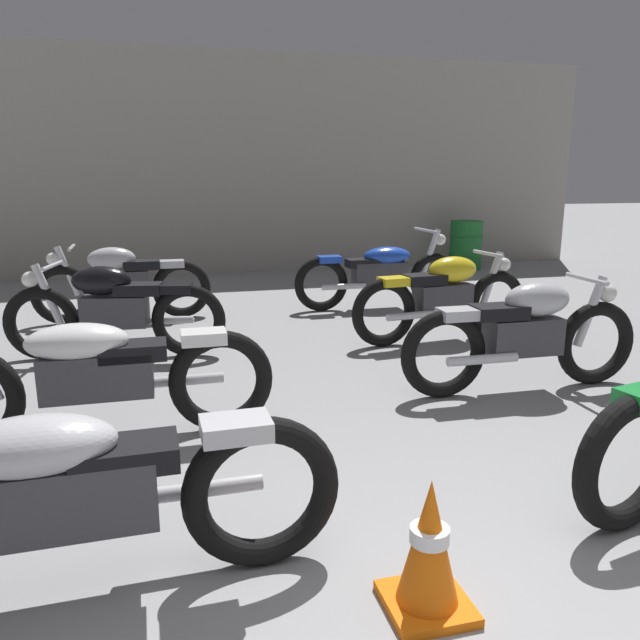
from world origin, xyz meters
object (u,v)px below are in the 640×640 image
motorcycle_right_row_1 (524,333)px  motorcycle_left_row_1 (95,373)px  motorcycle_left_row_0 (64,492)px  motorcycle_left_row_3 (122,281)px  motorcycle_right_row_3 (380,272)px  oil_drum (466,245)px  motorcycle_right_row_2 (444,295)px  motorcycle_left_row_2 (114,309)px  traffic_cone (429,548)px

motorcycle_right_row_1 → motorcycle_left_row_1: bearing=-176.8°
motorcycle_left_row_0 → motorcycle_left_row_3: bearing=90.2°
motorcycle_left_row_3 → motorcycle_left_row_1: bearing=-89.9°
motorcycle_right_row_3 → motorcycle_left_row_1: bearing=-132.7°
motorcycle_left_row_0 → motorcycle_left_row_3: (-0.02, 4.93, 0.01)m
oil_drum → motorcycle_right_row_2: bearing=-120.1°
motorcycle_left_row_1 → motorcycle_right_row_1: 3.09m
motorcycle_right_row_1 → oil_drum: motorcycle_right_row_1 is taller
motorcycle_left_row_1 → motorcycle_left_row_2: size_ratio=1.11×
motorcycle_left_row_2 → oil_drum: size_ratio=2.31×
motorcycle_left_row_1 → motorcycle_right_row_3: (3.08, 3.34, 0.00)m
motorcycle_left_row_0 → motorcycle_right_row_1: size_ratio=1.10×
motorcycle_left_row_1 → motorcycle_right_row_3: 4.55m
traffic_cone → motorcycle_right_row_1: bearing=50.5°
motorcycle_left_row_0 → motorcycle_left_row_3: motorcycle_left_row_0 is taller
motorcycle_left_row_2 → oil_drum: 7.05m
motorcycle_right_row_1 → motorcycle_right_row_2: size_ratio=1.00×
motorcycle_left_row_0 → motorcycle_left_row_2: 3.40m
motorcycle_left_row_3 → motorcycle_right_row_1: bearing=-46.5°
motorcycle_left_row_0 → motorcycle_left_row_2: motorcycle_left_row_0 is taller
motorcycle_right_row_1 → motorcycle_right_row_2: bearing=87.5°
motorcycle_left_row_0 → motorcycle_right_row_2: size_ratio=1.10×
motorcycle_right_row_3 → traffic_cone: motorcycle_right_row_3 is taller
motorcycle_left_row_1 → motorcycle_left_row_3: (-0.00, 3.42, 0.01)m
motorcycle_left_row_1 → motorcycle_left_row_2: motorcycle_left_row_1 is taller
motorcycle_right_row_2 → traffic_cone: motorcycle_right_row_2 is taller
motorcycle_left_row_3 → oil_drum: (5.69, 2.64, -0.03)m
motorcycle_right_row_3 → traffic_cone: size_ratio=4.02×
motorcycle_left_row_3 → motorcycle_right_row_2: (3.15, -1.72, 0.00)m
motorcycle_left_row_0 → motorcycle_left_row_2: size_ratio=1.11×
motorcycle_left_row_3 → traffic_cone: bearing=-75.9°
motorcycle_right_row_3 → oil_drum: 3.76m
motorcycle_left_row_0 → motorcycle_left_row_1: 1.51m
motorcycle_left_row_0 → traffic_cone: (1.32, -0.42, -0.19)m
motorcycle_left_row_2 → oil_drum: motorcycle_left_row_2 is taller
motorcycle_left_row_2 → traffic_cone: size_ratio=3.63×
motorcycle_left_row_2 → motorcycle_right_row_3: 3.41m
motorcycle_left_row_2 → motorcycle_right_row_1: (3.08, -1.71, 0.00)m
motorcycle_left_row_1 → motorcycle_left_row_0: bearing=-89.4°
oil_drum → traffic_cone: (-4.34, -8.00, -0.17)m
motorcycle_right_row_1 → oil_drum: (2.60, 5.89, -0.03)m
motorcycle_left_row_3 → oil_drum: motorcycle_left_row_3 is taller
motorcycle_right_row_2 → motorcycle_right_row_3: (-0.07, 1.64, -0.01)m
motorcycle_left_row_1 → motorcycle_right_row_2: (3.15, 1.70, 0.01)m
motorcycle_left_row_3 → motorcycle_right_row_2: bearing=-28.6°
oil_drum → motorcycle_left_row_2: bearing=-143.7°
motorcycle_right_row_2 → motorcycle_right_row_1: bearing=-92.5°
motorcycle_left_row_2 → motorcycle_right_row_3: bearing=25.3°
motorcycle_right_row_1 → motorcycle_left_row_3: bearing=133.5°
motorcycle_left_row_0 → motorcycle_right_row_2: 4.49m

